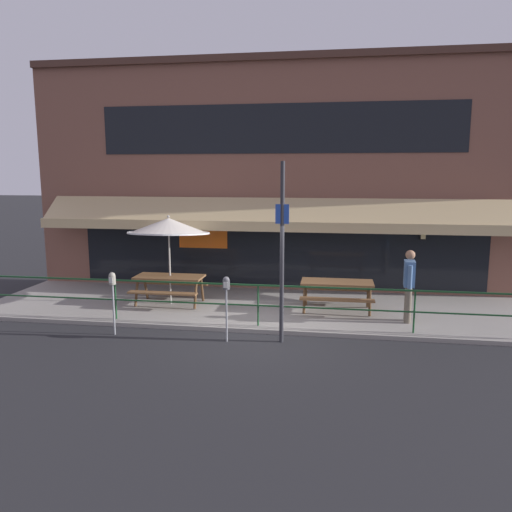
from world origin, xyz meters
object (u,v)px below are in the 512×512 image
pedestrian_walking (409,282)px  parking_meter_near (112,284)px  parking_meter_far (226,289)px  street_sign_pole (282,252)px  picnic_table_centre (337,288)px  picnic_table_left (169,282)px  patio_umbrella_left (169,226)px

pedestrian_walking → parking_meter_near: bearing=-165.6°
parking_meter_near → parking_meter_far: 2.57m
parking_meter_far → street_sign_pole: (1.16, 0.15, 0.81)m
picnic_table_centre → picnic_table_left: bearing=-179.8°
parking_meter_far → street_sign_pole: bearing=7.4°
picnic_table_centre → parking_meter_far: parking_meter_far is taller
picnic_table_centre → parking_meter_near: (-4.90, -2.37, 0.44)m
picnic_table_centre → parking_meter_far: bearing=-133.8°
picnic_table_centre → patio_umbrella_left: patio_umbrella_left is taller
picnic_table_left → street_sign_pole: size_ratio=0.47×
parking_meter_far → picnic_table_left: bearing=130.6°
picnic_table_left → patio_umbrella_left: bearing=90.0°
patio_umbrella_left → parking_meter_near: size_ratio=1.67×
patio_umbrella_left → street_sign_pole: 3.99m
picnic_table_left → parking_meter_near: (-0.50, -2.35, 0.44)m
patio_umbrella_left → parking_meter_far: patio_umbrella_left is taller
patio_umbrella_left → pedestrian_walking: 6.19m
parking_meter_far → street_sign_pole: size_ratio=0.37×
parking_meter_far → patio_umbrella_left: bearing=129.9°
picnic_table_left → pedestrian_walking: pedestrian_walking is taller
pedestrian_walking → picnic_table_left: bearing=173.6°
picnic_table_centre → parking_meter_far: (-2.33, -2.43, 0.44)m
picnic_table_centre → street_sign_pole: (-1.17, -2.28, 1.25)m
patio_umbrella_left → street_sign_pole: street_sign_pole is taller
parking_meter_near → street_sign_pole: 3.82m
patio_umbrella_left → pedestrian_walking: size_ratio=1.39×
patio_umbrella_left → street_sign_pole: bearing=-35.8°
picnic_table_centre → parking_meter_near: parking_meter_near is taller
picnic_table_centre → parking_meter_near: bearing=-154.2°
picnic_table_left → parking_meter_far: parking_meter_far is taller
pedestrian_walking → picnic_table_centre: bearing=157.2°
pedestrian_walking → street_sign_pole: 3.36m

